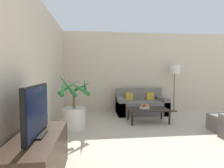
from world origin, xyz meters
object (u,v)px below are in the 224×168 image
Objects in this scene: television at (36,111)px; potted_palm at (74,112)px; floor_lamp at (175,72)px; coffee_table at (148,110)px; apple_green at (142,105)px; fruit_bowl at (144,108)px; tv_console at (38,160)px; apple_red at (144,106)px; sofa_loveseat at (141,105)px; orange_fruit at (147,105)px.

potted_palm reaches higher than television.
floor_lamp reaches higher than television.
coffee_table is 16.17× the size of apple_green.
potted_palm reaches higher than apple_green.
tv_console is at bearing -130.13° from fruit_bowl.
potted_palm is 1.84m from apple_green.
apple_red is at bearing -69.48° from apple_green.
floor_lamp is (1.20, 0.18, 1.09)m from sofa_loveseat.
television is at bearing -131.74° from coffee_table.
coffee_table is at bearing -28.36° from fruit_bowl.
apple_green is 0.14m from orange_fruit.
television is 4.92m from floor_lamp.
apple_red is (-0.02, -0.02, 0.06)m from fruit_bowl.
floor_lamp is at bearing 25.24° from potted_palm.
potted_palm is at bearing 83.81° from tv_console.
fruit_bowl is 3.99× the size of apple_green.
apple_green reaches higher than coffee_table.
floor_lamp is 20.74× the size of orange_fruit.
tv_console is at bearing -131.31° from orange_fruit.
fruit_bowl is at bearing 49.87° from tv_console.
fruit_bowl is at bearing 151.64° from coffee_table.
sofa_loveseat reaches higher than coffee_table.
television reaches higher than fruit_bowl.
television is 0.51× the size of sofa_loveseat.
apple_red is 0.93× the size of orange_fruit.
apple_red reaches higher than fruit_bowl.
sofa_loveseat reaches higher than fruit_bowl.
sofa_loveseat reaches higher than apple_red.
orange_fruit is at bearing -95.66° from sofa_loveseat.
tv_console reaches higher than orange_fruit.
potted_palm is at bearing -167.54° from fruit_bowl.
orange_fruit is (1.90, 0.39, 0.04)m from potted_palm.
orange_fruit is (0.07, -0.02, 0.06)m from fruit_bowl.
television reaches higher than orange_fruit.
sofa_loveseat is at bearing 84.34° from orange_fruit.
potted_palm is 1.23× the size of coffee_table.
apple_green is (-0.13, 0.10, 0.12)m from coffee_table.
television is 4.06m from sofa_loveseat.
television is at bearing -134.01° from floor_lamp.
apple_green is (-1.41, -1.04, -0.92)m from floor_lamp.
apple_red is at bearing 49.96° from television.
potted_palm is at bearing 83.90° from television.
coffee_table is at bearing 48.22° from tv_console.
floor_lamp is 1.98m from apple_green.
television is 3.24m from coffee_table.
television is 0.61× the size of potted_palm.
sofa_loveseat is at bearing 56.57° from tv_console.
apple_red is at bearing -101.14° from sofa_loveseat.
apple_green is at bearing 51.25° from tv_console.
floor_lamp is at bearing 38.88° from fruit_bowl.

